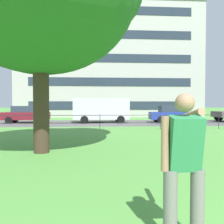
{
  "coord_description": "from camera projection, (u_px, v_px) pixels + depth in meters",
  "views": [
    {
      "loc": [
        -2.14,
        -0.43,
        1.61
      ],
      "look_at": [
        -1.6,
        8.16,
        1.35
      ],
      "focal_mm": 36.08,
      "sensor_mm": 36.0,
      "label": 1
    }
  ],
  "objects": [
    {
      "name": "panel_van_center",
      "position": [
        101.0,
        109.0,
        20.64
      ],
      "size": [
        5.06,
        2.22,
        2.24
      ],
      "color": "silver",
      "rests_on": "ground"
    },
    {
      "name": "apartment_building_background",
      "position": [
        109.0,
        65.0,
        36.22
      ],
      "size": [
        25.83,
        13.53,
        16.05
      ],
      "color": "#B7B2AD",
      "rests_on": "ground"
    },
    {
      "name": "car_blue_right",
      "position": [
        171.0,
        114.0,
        20.81
      ],
      "size": [
        4.05,
        1.9,
        1.54
      ],
      "color": "#233899",
      "rests_on": "ground"
    },
    {
      "name": "car_maroon_left",
      "position": [
        26.0,
        114.0,
        20.34
      ],
      "size": [
        4.04,
        1.89,
        1.54
      ],
      "color": "maroon",
      "rests_on": "ground"
    },
    {
      "name": "person_thrower",
      "position": [
        184.0,
        163.0,
        2.57
      ],
      "size": [
        0.52,
        0.78,
        1.74
      ],
      "color": "slate",
      "rests_on": "ground"
    },
    {
      "name": "park_fence",
      "position": [
        130.0,
        119.0,
        14.82
      ],
      "size": [
        28.15,
        0.04,
        1.0
      ],
      "color": "#232328",
      "rests_on": "ground"
    },
    {
      "name": "street_strip",
      "position": [
        121.0,
        123.0,
        20.6
      ],
      "size": [
        80.0,
        7.43,
        0.01
      ],
      "primitive_type": "cube",
      "color": "#565454",
      "rests_on": "ground"
    }
  ]
}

